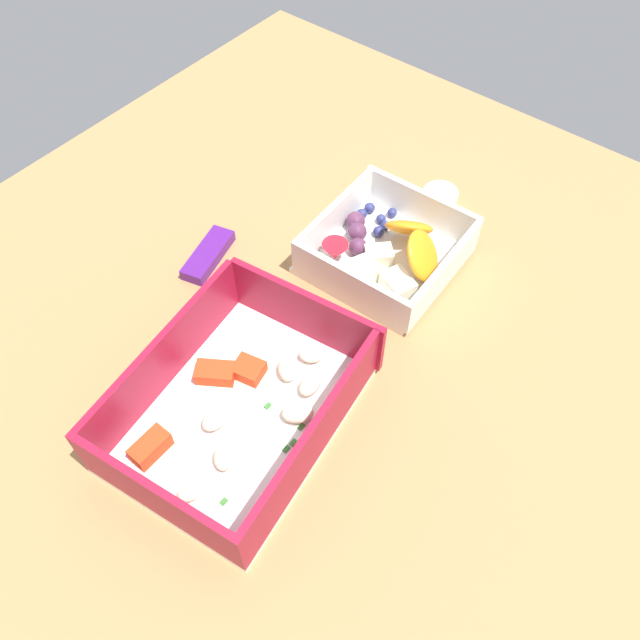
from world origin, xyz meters
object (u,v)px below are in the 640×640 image
fruit_bowl (387,250)px  paper_cup_liner (440,198)px  pasta_container (239,405)px  candy_bar (208,255)px

fruit_bowl → paper_cup_liner: bearing=2.5°
pasta_container → candy_bar: pasta_container is taller
fruit_bowl → candy_bar: (-10.75, 14.27, -1.18)cm
pasta_container → candy_bar: 18.53cm
fruit_bowl → pasta_container: bearing=-178.8°
paper_cup_liner → fruit_bowl: bearing=-177.5°
fruit_bowl → candy_bar: size_ratio=2.02×
candy_bar → fruit_bowl: bearing=-53.0°
paper_cup_liner → candy_bar: bearing=147.1°
fruit_bowl → candy_bar: bearing=127.0°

